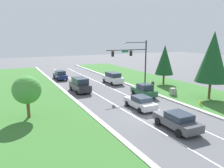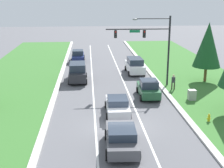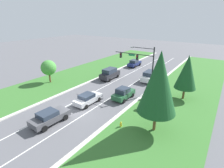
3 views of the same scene
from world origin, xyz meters
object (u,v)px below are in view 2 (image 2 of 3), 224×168
(charcoal_suv, at_px, (78,72))
(conifer_near_right_tree, at_px, (208,45))
(forest_sedan, at_px, (148,89))
(graphite_sedan, at_px, (122,138))
(traffic_signal_mast, at_px, (151,40))
(utility_cabinet, at_px, (192,95))
(navy_sedan, at_px, (78,56))
(pedestrian, at_px, (173,82))
(fire_hydrant, at_px, (209,118))
(white_suv, at_px, (135,65))
(silver_sedan, at_px, (117,105))

(charcoal_suv, bearing_deg, conifer_near_right_tree, -6.61)
(forest_sedan, bearing_deg, conifer_near_right_tree, 35.00)
(graphite_sedan, bearing_deg, forest_sedan, 72.62)
(traffic_signal_mast, distance_m, utility_cabinet, 7.55)
(navy_sedan, height_order, forest_sedan, forest_sedan)
(pedestrian, bearing_deg, traffic_signal_mast, -21.70)
(fire_hydrant, relative_size, conifer_near_right_tree, 0.10)
(white_suv, height_order, utility_cabinet, white_suv)
(navy_sedan, height_order, utility_cabinet, navy_sedan)
(utility_cabinet, height_order, pedestrian, pedestrian)
(white_suv, bearing_deg, pedestrian, -70.80)
(silver_sedan, height_order, forest_sedan, forest_sedan)
(graphite_sedan, distance_m, utility_cabinet, 11.98)
(silver_sedan, distance_m, conifer_near_right_tree, 14.87)
(fire_hydrant, bearing_deg, traffic_signal_mast, 104.45)
(navy_sedan, bearing_deg, traffic_signal_mast, -60.37)
(traffic_signal_mast, bearing_deg, fire_hydrant, -75.55)
(charcoal_suv, bearing_deg, white_suv, 23.90)
(white_suv, xyz_separation_m, graphite_sedan, (-3.91, -20.42, -0.19))
(traffic_signal_mast, relative_size, white_suv, 1.54)
(pedestrian, height_order, conifer_near_right_tree, conifer_near_right_tree)
(white_suv, height_order, conifer_near_right_tree, conifer_near_right_tree)
(traffic_signal_mast, xyz_separation_m, navy_sedan, (-8.23, 14.03, -4.18))
(fire_hydrant, bearing_deg, graphite_sedan, -151.70)
(utility_cabinet, bearing_deg, conifer_near_right_tree, 60.19)
(forest_sedan, xyz_separation_m, pedestrian, (3.04, 2.05, 0.07))
(charcoal_suv, height_order, pedestrian, charcoal_suv)
(utility_cabinet, bearing_deg, navy_sedan, 120.31)
(silver_sedan, relative_size, fire_hydrant, 6.48)
(silver_sedan, height_order, navy_sedan, navy_sedan)
(navy_sedan, xyz_separation_m, conifer_near_right_tree, (14.95, -12.82, 3.42))
(charcoal_suv, xyz_separation_m, fire_hydrant, (10.65, -13.14, -0.74))
(pedestrian, bearing_deg, charcoal_suv, -5.87)
(charcoal_suv, distance_m, graphite_sedan, 17.42)
(traffic_signal_mast, bearing_deg, silver_sedan, -118.23)
(utility_cabinet, distance_m, conifer_near_right_tree, 8.32)
(silver_sedan, distance_m, forest_sedan, 5.47)
(white_suv, distance_m, silver_sedan, 14.55)
(forest_sedan, xyz_separation_m, conifer_near_right_tree, (7.61, 5.05, 3.42))
(pedestrian, xyz_separation_m, conifer_near_right_tree, (4.57, 3.00, 3.36))
(white_suv, bearing_deg, graphite_sedan, -102.09)
(forest_sedan, height_order, conifer_near_right_tree, conifer_near_right_tree)
(navy_sedan, bearing_deg, white_suv, -47.78)
(navy_sedan, distance_m, graphite_sedan, 28.66)
(conifer_near_right_tree, bearing_deg, graphite_sedan, -126.10)
(traffic_signal_mast, bearing_deg, navy_sedan, 120.40)
(fire_hydrant, xyz_separation_m, conifer_near_right_tree, (4.03, 11.65, 3.95))
(forest_sedan, xyz_separation_m, fire_hydrant, (3.58, -6.61, -0.53))
(traffic_signal_mast, bearing_deg, graphite_sedan, -107.96)
(pedestrian, bearing_deg, conifer_near_right_tree, -128.66)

